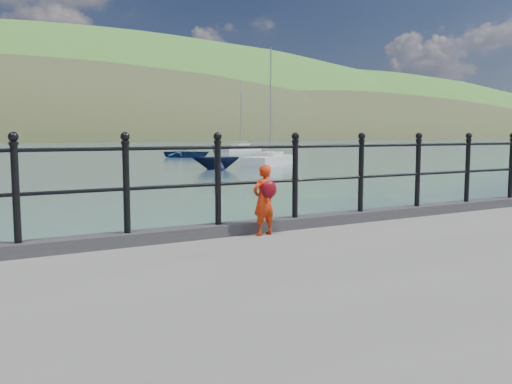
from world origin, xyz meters
TOP-DOWN VIEW (x-y plane):
  - ground at (0.00, 0.00)m, footprint 600.00×600.00m
  - kerb at (0.00, -0.15)m, footprint 60.00×0.30m
  - railing at (0.00, -0.15)m, footprint 18.11×0.11m
  - far_shore at (38.34, 239.41)m, footprint 830.00×200.00m
  - child at (-0.06, -0.41)m, footprint 0.37×0.33m
  - launch_blue at (17.54, 44.06)m, footprint 5.59×5.30m
  - launch_navy at (11.94, 25.78)m, footprint 3.72×3.44m
  - sailboat_far at (32.10, 59.65)m, footprint 7.19×4.33m
  - sailboat_near at (17.56, 28.10)m, footprint 6.24×5.32m

SIDE VIEW (x-z plane):
  - far_shore at x=38.34m, z-range -100.57..55.43m
  - ground at x=0.00m, z-range 0.00..0.00m
  - sailboat_near at x=17.56m, z-range -4.09..4.77m
  - sailboat_far at x=32.10m, z-range -4.59..5.28m
  - launch_blue at x=17.54m, z-range 0.00..0.94m
  - launch_navy at x=11.94m, z-range 0.00..1.61m
  - kerb at x=0.00m, z-range 1.00..1.15m
  - child at x=-0.06m, z-range 1.01..1.94m
  - railing at x=0.00m, z-range 1.23..2.42m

